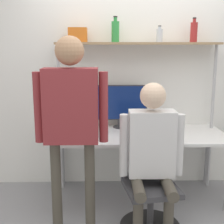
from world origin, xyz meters
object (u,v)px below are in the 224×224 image
monitor (120,104)px  laptop (146,131)px  person_seated (152,147)px  bottle_clear (159,35)px  office_chair (149,201)px  cell_phone (171,138)px  bottle_green (115,31)px  person_standing (71,112)px  bottle_red (194,32)px  storage_box (78,35)px

monitor → laptop: monitor is taller
laptop → person_seated: size_ratio=0.26×
bottle_clear → office_chair: bearing=-102.7°
laptop → bottle_clear: (0.17, 0.39, 1.00)m
cell_phone → bottle_green: size_ratio=0.54×
monitor → person_standing: size_ratio=0.36×
bottle_green → bottle_red: size_ratio=1.05×
person_standing → bottle_clear: size_ratio=9.85×
laptop → bottle_red: 1.24m
monitor → cell_phone: bearing=-43.6°
cell_phone → bottle_clear: bearing=100.0°
monitor → storage_box: bearing=-175.2°
cell_phone → storage_box: storage_box is taller
person_seated → bottle_green: bottle_green is taller
storage_box → monitor: bearing=4.8°
person_standing → bottle_red: (1.28, 0.97, 0.70)m
laptop → storage_box: size_ratio=1.76×
person_seated → person_standing: (-0.70, -0.04, 0.33)m
person_standing → bottle_red: bottle_red is taller
person_seated → storage_box: (-0.71, 0.93, 0.99)m
monitor → office_chair: bearing=-76.2°
bottle_green → bottle_clear: size_ratio=1.55×
office_chair → person_standing: 1.12m
laptop → office_chair: bearing=-93.0°
cell_phone → storage_box: (-0.98, 0.44, 1.06)m
laptop → bottle_green: size_ratio=1.27×
person_seated → bottle_red: bearing=58.3°
monitor → person_standing: person_standing is taller
office_chair → bottle_green: bearing=108.0°
person_seated → bottle_green: size_ratio=4.95×
monitor → cell_phone: 0.75m
bottle_green → storage_box: size_ratio=1.39×
cell_phone → bottle_green: bottle_green is taller
bottle_clear → bottle_red: bearing=0.0°
office_chair → monitor: bearing=103.8°
monitor → bottle_green: (-0.06, -0.04, 0.83)m
monitor → bottle_green: bottle_green is taller
cell_phone → person_standing: person_standing is taller
person_seated → bottle_red: size_ratio=5.18×
person_standing → office_chair: bearing=7.1°
storage_box → bottle_clear: bearing=0.0°
laptop → bottle_clear: size_ratio=1.97×
person_standing → bottle_red: size_ratio=6.64×
person_standing → bottle_red: 1.75m
person_standing → monitor: bearing=65.4°
person_standing → storage_box: 1.18m
laptop → bottle_green: bottle_green is taller
laptop → bottle_green: 1.15m
laptop → storage_box: storage_box is taller
monitor → bottle_clear: (0.43, -0.04, 0.78)m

